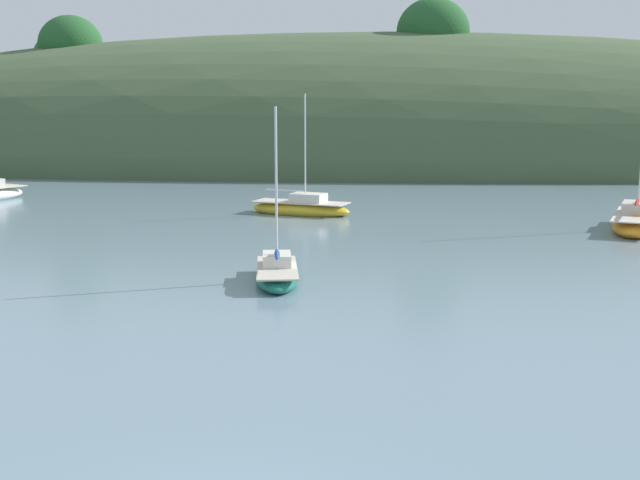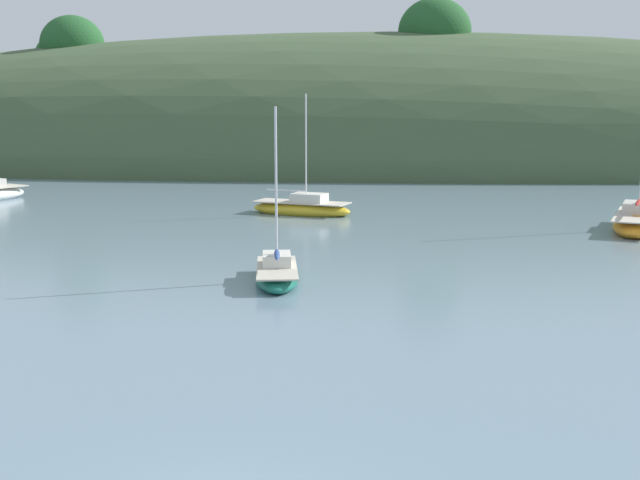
% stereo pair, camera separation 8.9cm
% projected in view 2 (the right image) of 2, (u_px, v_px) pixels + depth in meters
% --- Properties ---
extents(far_shoreline_hill, '(150.00, 36.00, 30.18)m').
position_uv_depth(far_shoreline_hill, '(360.00, 166.00, 82.86)').
color(far_shoreline_hill, '#425638').
rests_on(far_shoreline_hill, ground).
extents(sailboat_grey_yawl, '(6.45, 3.85, 7.20)m').
position_uv_depth(sailboat_grey_yawl, '(302.00, 208.00, 46.76)').
color(sailboat_grey_yawl, gold).
rests_on(sailboat_grey_yawl, ground).
extents(sailboat_red_portside, '(4.57, 7.32, 8.56)m').
position_uv_depth(sailboat_red_portside, '(638.00, 222.00, 40.75)').
color(sailboat_red_portside, orange).
rests_on(sailboat_red_portside, ground).
extents(sailboat_orange_cutter, '(2.21, 4.80, 6.47)m').
position_uv_depth(sailboat_orange_cutter, '(277.00, 273.00, 28.93)').
color(sailboat_orange_cutter, '#196B56').
rests_on(sailboat_orange_cutter, ground).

